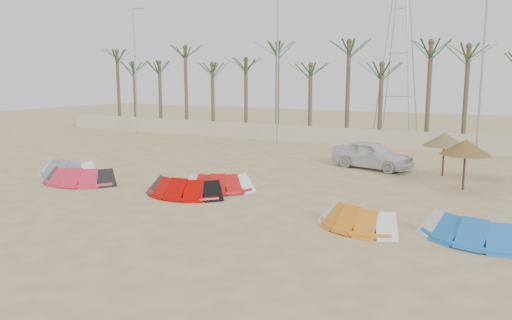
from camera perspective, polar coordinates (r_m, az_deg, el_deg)
The scene contains 16 objects.
ground at distance 18.32m, azimuth -9.26°, elevation -6.71°, with size 120.00×120.00×0.00m, color #D4BC84.
boundary_wall at distance 37.65m, azimuth 11.98°, elevation 2.51°, with size 60.00×0.30×1.30m, color beige.
palm_line at distance 38.67m, azimuth 13.91°, elevation 11.22°, with size 52.00×4.00×7.70m.
lamp_a at distance 45.81m, azimuth -13.59°, elevation 10.07°, with size 1.25×0.14×11.00m.
lamp_b at distance 37.77m, azimuth 2.51°, elevation 10.51°, with size 1.25×0.14×11.00m.
lamp_c at distance 33.87m, azimuth 24.51°, elevation 9.81°, with size 1.25×0.14×11.00m.
pylon at distance 43.21m, azimuth 15.59°, elevation 2.37°, with size 3.00×3.00×14.00m, color #A5A8AD, non-canonical shape.
kite_grey at distance 27.69m, azimuth -20.36°, elevation -0.80°, with size 3.46×2.12×0.90m.
kite_red_left at distance 25.34m, azimuth -19.09°, elevation -1.63°, with size 3.92×2.41×0.90m.
kite_red_mid at distance 21.76m, azimuth -7.82°, elevation -2.95°, with size 3.67×1.82×0.90m.
kite_red_right at distance 22.46m, azimuth -3.92°, elevation -2.50°, with size 3.63×2.74×0.90m.
kite_orange at distance 17.36m, azimuth 11.63°, elevation -6.26°, with size 3.40×2.32×0.90m.
kite_blue at distance 17.15m, azimuth 24.14°, elevation -7.09°, with size 3.80×2.12×0.90m.
parasol_left at distance 27.34m, azimuth 20.75°, elevation 2.22°, with size 2.16×2.16×2.27m.
parasol_mid at distance 24.29m, azimuth 22.84°, elevation 1.36°, with size 2.25×2.25×2.31m.
car at distance 28.62m, azimuth 13.13°, elevation 0.59°, with size 1.84×4.57×1.56m, color silver.
Camera 1 is at (11.02, -13.73, 5.06)m, focal length 35.00 mm.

